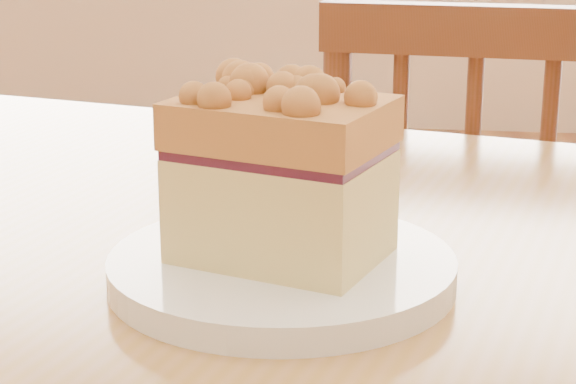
{
  "coord_description": "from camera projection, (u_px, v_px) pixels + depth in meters",
  "views": [
    {
      "loc": [
        -0.06,
        -0.31,
        0.98
      ],
      "look_at": [
        -0.14,
        0.3,
        0.8
      ],
      "focal_mm": 62.0,
      "sensor_mm": 36.0,
      "label": 1
    }
  ],
  "objects": [
    {
      "name": "plate",
      "position": [
        282.0,
        270.0,
        0.63
      ],
      "size": [
        0.22,
        0.22,
        0.02
      ],
      "color": "white",
      "rests_on": "cafe_table_main"
    },
    {
      "name": "cake_slice",
      "position": [
        282.0,
        167.0,
        0.61
      ],
      "size": [
        0.15,
        0.13,
        0.12
      ],
      "rotation": [
        0.0,
        0.0,
        -0.33
      ],
      "color": "#ECDB85",
      "rests_on": "plate"
    },
    {
      "name": "cafe_chair_main",
      "position": [
        469.0,
        308.0,
        1.36
      ],
      "size": [
        0.44,
        0.44,
        0.88
      ],
      "rotation": [
        0.0,
        0.0,
        3.02
      ],
      "color": "#5F2D1A",
      "rests_on": "ground"
    }
  ]
}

